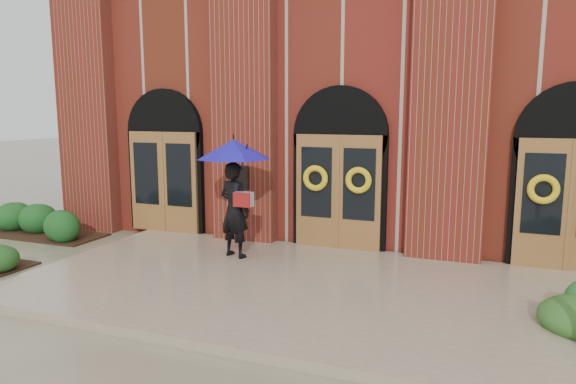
% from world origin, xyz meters
% --- Properties ---
extents(ground, '(90.00, 90.00, 0.00)m').
position_xyz_m(ground, '(0.00, 0.00, 0.00)').
color(ground, gray).
rests_on(ground, ground).
extents(landing, '(10.00, 5.30, 0.15)m').
position_xyz_m(landing, '(0.00, 0.15, 0.07)').
color(landing, tan).
rests_on(landing, ground).
extents(church_building, '(16.20, 12.53, 7.00)m').
position_xyz_m(church_building, '(0.00, 8.78, 3.50)').
color(church_building, maroon).
rests_on(church_building, ground).
extents(man_with_umbrella, '(1.89, 1.89, 2.44)m').
position_xyz_m(man_with_umbrella, '(-1.79, 1.27, 1.86)').
color(man_with_umbrella, black).
rests_on(man_with_umbrella, landing).
extents(hedge_wall_left, '(2.84, 1.14, 0.73)m').
position_xyz_m(hedge_wall_left, '(-7.46, 1.69, 0.36)').
color(hedge_wall_left, '#174519').
rests_on(hedge_wall_left, ground).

